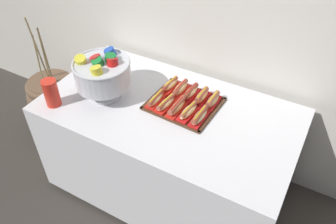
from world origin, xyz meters
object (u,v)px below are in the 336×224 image
(hot_dog_1, at_px, (166,103))
(cup_stack, at_px, (51,93))
(punch_bowl, at_px, (103,72))
(hot_dog_9, at_px, (213,101))
(floor_vase, at_px, (56,105))
(hot_dog_4, at_px, (200,116))
(hot_dog_2, at_px, (177,107))
(hot_dog_6, at_px, (180,89))
(hot_dog_3, at_px, (188,112))
(hot_dog_0, at_px, (156,99))
(hot_dog_7, at_px, (191,93))
(serving_tray, at_px, (184,104))
(hot_dog_8, at_px, (201,97))
(hot_dog_5, at_px, (170,85))
(buffet_table, at_px, (169,150))

(hot_dog_1, xyz_separation_m, cup_stack, (-0.61, -0.30, 0.05))
(hot_dog_1, distance_m, punch_bowl, 0.42)
(hot_dog_1, xyz_separation_m, hot_dog_9, (0.23, 0.15, 0.00))
(floor_vase, bearing_deg, hot_dog_4, -4.96)
(hot_dog_1, relative_size, hot_dog_2, 0.95)
(hot_dog_4, xyz_separation_m, hot_dog_6, (-0.22, 0.18, 0.00))
(floor_vase, distance_m, hot_dog_4, 1.47)
(hot_dog_3, relative_size, hot_dog_6, 1.05)
(hot_dog_3, relative_size, punch_bowl, 0.53)
(hot_dog_1, height_order, hot_dog_2, hot_dog_2)
(hot_dog_0, bearing_deg, hot_dog_7, 44.86)
(hot_dog_1, height_order, punch_bowl, punch_bowl)
(punch_bowl, bearing_deg, hot_dog_9, 20.41)
(hot_dog_4, distance_m, hot_dog_7, 0.22)
(hot_dog_1, bearing_deg, hot_dog_4, -2.87)
(hot_dog_6, bearing_deg, hot_dog_0, -117.31)
(serving_tray, distance_m, hot_dog_3, 0.12)
(hot_dog_3, relative_size, hot_dog_9, 1.14)
(hot_dog_8, bearing_deg, hot_dog_1, -135.14)
(hot_dog_4, distance_m, hot_dog_9, 0.17)
(hot_dog_2, distance_m, hot_dog_4, 0.15)
(hot_dog_0, bearing_deg, hot_dog_5, 87.13)
(hot_dog_4, bearing_deg, hot_dog_9, 87.13)
(serving_tray, height_order, hot_dog_3, hot_dog_3)
(hot_dog_8, height_order, cup_stack, cup_stack)
(floor_vase, height_order, serving_tray, floor_vase)
(punch_bowl, bearing_deg, serving_tray, 18.50)
(hot_dog_5, bearing_deg, serving_tray, -31.68)
(hot_dog_2, xyz_separation_m, hot_dog_9, (0.16, 0.16, -0.00))
(buffet_table, relative_size, hot_dog_7, 9.67)
(floor_vase, bearing_deg, hot_dog_8, 2.24)
(serving_tray, relative_size, hot_dog_5, 2.61)
(hot_dog_7, bearing_deg, cup_stack, -146.37)
(hot_dog_6, relative_size, cup_stack, 1.01)
(punch_bowl, bearing_deg, hot_dog_4, 6.27)
(serving_tray, relative_size, cup_stack, 2.44)
(serving_tray, bearing_deg, punch_bowl, -161.50)
(hot_dog_2, distance_m, hot_dog_6, 0.18)
(hot_dog_0, relative_size, hot_dog_8, 1.02)
(hot_dog_7, bearing_deg, hot_dog_3, -68.42)
(cup_stack, bearing_deg, hot_dog_7, 33.63)
(buffet_table, xyz_separation_m, hot_dog_6, (-0.01, 0.17, 0.39))
(hot_dog_7, bearing_deg, hot_dog_9, -2.87)
(hot_dog_2, distance_m, hot_dog_7, 0.17)
(hot_dog_7, xyz_separation_m, punch_bowl, (-0.48, -0.24, 0.14))
(hot_dog_3, distance_m, hot_dog_8, 0.17)
(hot_dog_5, xyz_separation_m, hot_dog_9, (0.30, -0.02, 0.00))
(hot_dog_6, bearing_deg, hot_dog_9, -2.87)
(hot_dog_1, bearing_deg, buffet_table, -13.86)
(floor_vase, bearing_deg, hot_dog_3, -5.08)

